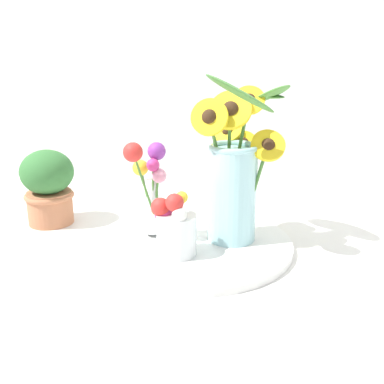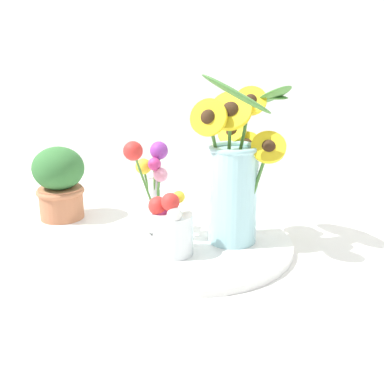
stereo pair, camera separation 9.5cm
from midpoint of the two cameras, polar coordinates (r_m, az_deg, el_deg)
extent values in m
plane|color=silver|center=(0.93, -4.87, -8.78)|extent=(6.00, 6.00, 0.00)
cylinder|color=white|center=(0.99, -2.76, -6.62)|extent=(0.44, 0.44, 0.02)
cylinder|color=#9ED1D6|center=(0.96, 2.32, -0.43)|extent=(0.10, 0.10, 0.20)
torus|color=#9ED1D6|center=(0.93, 2.40, 5.70)|extent=(0.11, 0.11, 0.01)
cylinder|color=#427533|center=(0.99, 2.83, 2.38)|extent=(0.05, 0.06, 0.16)
cylinder|color=yellow|center=(1.00, 1.88, 7.64)|extent=(0.07, 0.06, 0.06)
sphere|color=#382314|center=(1.00, 1.88, 7.64)|extent=(0.03, 0.03, 0.03)
cylinder|color=#427533|center=(1.00, 2.74, 1.17)|extent=(0.03, 0.04, 0.17)
cylinder|color=yellow|center=(0.99, 3.77, 6.17)|extent=(0.07, 0.05, 0.06)
sphere|color=#382314|center=(0.99, 3.77, 6.17)|extent=(0.03, 0.03, 0.03)
cylinder|color=#427533|center=(0.94, 2.90, 4.04)|extent=(0.05, 0.03, 0.25)
cylinder|color=yellow|center=(0.93, 4.33, 11.55)|extent=(0.07, 0.05, 0.07)
sphere|color=#382314|center=(0.93, 4.33, 11.55)|extent=(0.03, 0.03, 0.03)
cylinder|color=#427533|center=(0.93, 0.78, 2.87)|extent=(0.05, 0.05, 0.21)
cylinder|color=yellow|center=(0.89, -0.83, 9.46)|extent=(0.09, 0.04, 0.09)
sphere|color=#382314|center=(0.89, -0.83, 9.46)|extent=(0.03, 0.03, 0.03)
cylinder|color=#427533|center=(0.93, 1.73, 3.08)|extent=(0.01, 0.01, 0.24)
cylinder|color=yellow|center=(0.91, 1.92, 10.34)|extent=(0.09, 0.06, 0.08)
sphere|color=#382314|center=(0.91, 1.92, 10.34)|extent=(0.04, 0.04, 0.04)
cylinder|color=#427533|center=(0.93, 5.08, 0.39)|extent=(0.05, 0.03, 0.18)
cylinder|color=yellow|center=(0.92, 6.73, 5.86)|extent=(0.08, 0.05, 0.07)
sphere|color=#382314|center=(0.92, 6.73, 5.86)|extent=(0.03, 0.03, 0.03)
ellipsoid|color=#477F38|center=(0.98, 4.88, 12.19)|extent=(0.16, 0.12, 0.02)
ellipsoid|color=#477F38|center=(0.84, 2.89, 12.34)|extent=(0.15, 0.10, 0.09)
ellipsoid|color=#477F38|center=(0.95, 6.91, 12.11)|extent=(0.12, 0.15, 0.07)
cylinder|color=white|center=(0.91, -4.98, -5.44)|extent=(0.08, 0.08, 0.08)
cylinder|color=#568E42|center=(0.91, -6.15, -4.40)|extent=(0.03, 0.01, 0.08)
sphere|color=red|center=(0.90, -7.06, -1.97)|extent=(0.04, 0.04, 0.04)
cylinder|color=#568E42|center=(0.90, -5.08, -4.19)|extent=(0.01, 0.03, 0.10)
sphere|color=red|center=(0.87, -5.45, -1.39)|extent=(0.04, 0.04, 0.04)
cylinder|color=#568E42|center=(0.89, -5.14, -4.75)|extent=(0.02, 0.02, 0.06)
sphere|color=white|center=(0.87, -4.75, -3.00)|extent=(0.03, 0.03, 0.03)
cylinder|color=#568E42|center=(0.90, -4.74, -3.59)|extent=(0.02, 0.01, 0.09)
sphere|color=yellow|center=(0.89, -4.36, -0.72)|extent=(0.03, 0.03, 0.03)
cylinder|color=#568E42|center=(0.91, -6.29, -4.87)|extent=(0.02, 0.02, 0.06)
sphere|color=#C6337A|center=(0.91, -6.60, -2.76)|extent=(0.04, 0.04, 0.04)
sphere|color=white|center=(1.01, -7.59, -3.81)|extent=(0.06, 0.06, 0.06)
cylinder|color=white|center=(0.99, -7.74, -0.36)|extent=(0.03, 0.03, 0.07)
cylinder|color=#4C8438|center=(0.99, -7.49, -1.06)|extent=(0.03, 0.01, 0.11)
sphere|color=pink|center=(0.96, -7.02, 2.04)|extent=(0.03, 0.03, 0.03)
cylinder|color=#4C8438|center=(0.95, -8.86, 0.60)|extent=(0.03, 0.05, 0.15)
sphere|color=red|center=(0.92, -10.47, 4.96)|extent=(0.04, 0.04, 0.04)
cylinder|color=#4C8438|center=(0.98, -7.26, 0.91)|extent=(0.01, 0.03, 0.14)
sphere|color=purple|center=(0.97, -7.32, 5.12)|extent=(0.04, 0.04, 0.04)
cylinder|color=#4C8438|center=(0.98, -7.75, -0.53)|extent=(0.01, 0.01, 0.14)
sphere|color=#C6337A|center=(0.96, -7.81, 3.37)|extent=(0.03, 0.03, 0.03)
cylinder|color=#4C8438|center=(1.00, -8.56, -0.15)|extent=(0.03, 0.01, 0.11)
sphere|color=yellow|center=(0.99, -9.31, 3.03)|extent=(0.04, 0.04, 0.04)
cylinder|color=#B7704C|center=(1.18, -19.76, -1.88)|extent=(0.11, 0.11, 0.08)
torus|color=#B7704C|center=(1.18, -19.91, -0.46)|extent=(0.12, 0.12, 0.01)
ellipsoid|color=#336B33|center=(1.16, -20.21, 2.36)|extent=(0.13, 0.13, 0.11)
camera|label=1|loc=(0.05, -92.86, -0.89)|focal=42.00mm
camera|label=2|loc=(0.05, 87.14, 0.89)|focal=42.00mm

